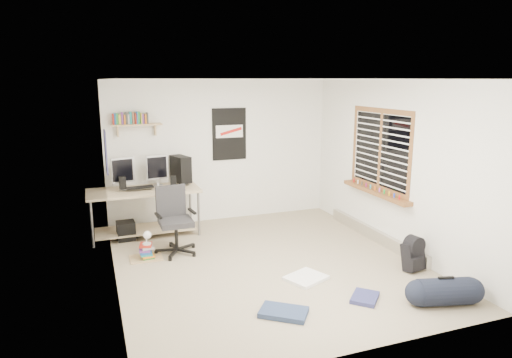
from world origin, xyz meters
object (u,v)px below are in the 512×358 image
object	(u,v)px
desk	(145,213)
duffel_bag	(445,293)
office_chair	(176,221)
backpack	(413,256)
book_stack	(146,248)

from	to	relation	value
desk	duffel_bag	bearing A→B (deg)	-33.85
desk	office_chair	bearing A→B (deg)	-53.92
desk	duffel_bag	world-z (taller)	desk
backpack	book_stack	size ratio (longest dim) A/B	0.93
office_chair	book_stack	bearing A→B (deg)	179.79
backpack	book_stack	world-z (taller)	backpack
backpack	duffel_bag	bearing A→B (deg)	-117.96
office_chair	backpack	distance (m)	3.33
office_chair	backpack	xyz separation A→B (m)	(2.84, -1.71, -0.29)
office_chair	book_stack	size ratio (longest dim) A/B	2.49
office_chair	book_stack	distance (m)	0.57
book_stack	office_chair	bearing A→B (deg)	6.98
backpack	book_stack	xyz separation A→B (m)	(-3.29, 1.66, -0.05)
desk	book_stack	distance (m)	1.07
desk	office_chair	distance (m)	1.04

